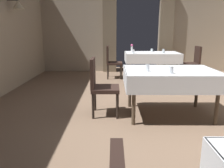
{
  "coord_description": "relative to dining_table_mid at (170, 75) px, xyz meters",
  "views": [
    {
      "loc": [
        -0.78,
        -3.41,
        1.35
      ],
      "look_at": [
        -0.82,
        0.59,
        0.39
      ],
      "focal_mm": 35.93,
      "sensor_mm": 36.0,
      "label": 1
    }
  ],
  "objects": [
    {
      "name": "glass_far_d",
      "position": [
        0.46,
        2.64,
        0.15
      ],
      "size": [
        0.06,
        0.06,
        0.12
      ],
      "primitive_type": "cylinder",
      "color": "silver",
      "rests_on": "dining_table_far"
    },
    {
      "name": "chair_far_right",
      "position": [
        1.33,
        2.78,
        -0.15
      ],
      "size": [
        0.44,
        0.44,
        0.93
      ],
      "color": "black",
      "rests_on": "ground"
    },
    {
      "name": "glass_far_b",
      "position": [
        -0.37,
        2.58,
        0.14
      ],
      "size": [
        0.07,
        0.07,
        0.11
      ],
      "primitive_type": "cylinder",
      "color": "silver",
      "rests_on": "dining_table_far"
    },
    {
      "name": "dining_table_mid",
      "position": [
        0.0,
        0.0,
        0.0
      ],
      "size": [
        1.44,
        1.04,
        0.75
      ],
      "color": "#4C3D2D",
      "rests_on": "ground"
    },
    {
      "name": "plate_mid_b",
      "position": [
        0.43,
        0.22,
        0.09
      ],
      "size": [
        0.24,
        0.24,
        0.01
      ],
      "primitive_type": "cylinder",
      "color": "white",
      "rests_on": "dining_table_mid"
    },
    {
      "name": "glass_mid_a",
      "position": [
        -0.07,
        -0.33,
        0.14
      ],
      "size": [
        0.07,
        0.07,
        0.1
      ],
      "primitive_type": "cylinder",
      "color": "silver",
      "rests_on": "dining_table_mid"
    },
    {
      "name": "glass_far_c",
      "position": [
        0.23,
        3.15,
        0.13
      ],
      "size": [
        0.07,
        0.07,
        0.08
      ],
      "primitive_type": "cylinder",
      "color": "silver",
      "rests_on": "dining_table_far"
    },
    {
      "name": "glass_mid_c",
      "position": [
        -0.38,
        -0.15,
        0.14
      ],
      "size": [
        0.07,
        0.07,
        0.1
      ],
      "primitive_type": "cylinder",
      "color": "silver",
      "rests_on": "dining_table_mid"
    },
    {
      "name": "flower_vase_far",
      "position": [
        -0.36,
        3.17,
        0.2
      ],
      "size": [
        0.07,
        0.07,
        0.21
      ],
      "color": "silver",
      "rests_on": "dining_table_far"
    },
    {
      "name": "dining_table_far",
      "position": [
        0.19,
        2.86,
        -0.0
      ],
      "size": [
        1.51,
        0.92,
        0.75
      ],
      "color": "#4C3D2D",
      "rests_on": "ground"
    },
    {
      "name": "wall_back",
      "position": [
        -0.11,
        4.11,
        0.86
      ],
      "size": [
        6.4,
        0.27,
        3.0
      ],
      "color": "gray",
      "rests_on": "ground"
    },
    {
      "name": "chair_mid_left",
      "position": [
        -1.1,
        0.01,
        -0.15
      ],
      "size": [
        0.44,
        0.44,
        0.93
      ],
      "color": "black",
      "rests_on": "ground"
    },
    {
      "name": "ground",
      "position": [
        -0.11,
        -0.07,
        -0.66
      ],
      "size": [
        10.08,
        10.08,
        0.0
      ],
      "primitive_type": "plane",
      "color": "#7A604C"
    },
    {
      "name": "chair_far_left",
      "position": [
        -0.95,
        2.93,
        -0.15
      ],
      "size": [
        0.44,
        0.44,
        0.93
      ],
      "color": "black",
      "rests_on": "ground"
    }
  ]
}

